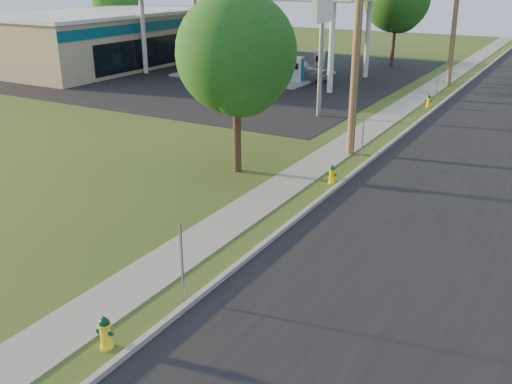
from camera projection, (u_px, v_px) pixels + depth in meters
road at (431, 245)px, 15.94m from camera, size 8.00×120.00×0.02m
curb at (302, 214)px, 17.78m from camera, size 0.15×120.00×0.15m
sidewalk at (253, 206)px, 18.61m from camera, size 1.50×120.00×0.03m
forecourt at (231, 73)px, 43.27m from camera, size 26.00×28.00×0.02m
utility_pole_mid at (358, 32)px, 22.20m from camera, size 1.40×0.32×9.80m
utility_pole_far at (456, 11)px, 36.82m from camera, size 1.40×0.32×9.50m
sign_post_near at (182, 263)px, 12.87m from camera, size 0.05×0.04×2.00m
sign_post_mid at (363, 139)px, 22.42m from camera, size 0.05×0.04×2.00m
sign_post_far at (437, 88)px, 32.29m from camera, size 0.05×0.04×2.00m
fuel_pump_nw at (188, 64)px, 42.55m from camera, size 1.20×3.20×1.90m
fuel_pump_ne at (296, 74)px, 38.37m from camera, size 1.20×3.20×1.90m
fuel_pump_sw at (218, 58)px, 45.79m from camera, size 1.20×3.20×1.90m
fuel_pump_se at (320, 67)px, 41.61m from camera, size 1.20×3.20×1.90m
convenience_store at (119, 37)px, 47.61m from camera, size 10.40×22.40×4.25m
price_pylon at (323, 9)px, 28.29m from camera, size 0.34×2.04×6.85m
tree_verge at (237, 59)px, 20.27m from camera, size 4.38×4.38×6.63m
tree_lot at (398, 1)px, 44.46m from camera, size 5.15×5.15×7.80m
tree_back at (116, 1)px, 55.21m from camera, size 4.66×4.66×7.06m
hydrant_near at (105, 333)px, 11.45m from camera, size 0.38×0.34×0.74m
hydrant_mid at (332, 174)px, 20.49m from camera, size 0.36×0.32×0.70m
hydrant_far at (429, 101)px, 32.09m from camera, size 0.37×0.34×0.74m
car_silver at (295, 69)px, 40.22m from camera, size 4.92×2.58×1.60m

